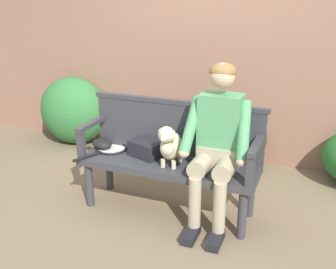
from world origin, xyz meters
name	(u,v)px	position (x,y,z in m)	size (l,w,h in m)	color
ground_plane	(168,210)	(0.00, 0.00, 0.00)	(40.00, 40.00, 0.00)	#7A664C
brick_garden_fence	(218,37)	(0.00, 1.52, 1.39)	(8.00, 0.30, 2.78)	#936651
hedge_bush_far_right	(74,110)	(-1.76, 1.16, 0.43)	(0.90, 0.69, 0.86)	#337538
hedge_bush_far_left	(234,137)	(0.32, 1.19, 0.34)	(0.72, 0.65, 0.68)	#194C1E
garden_bench	(168,169)	(0.00, 0.00, 0.41)	(1.55, 0.48, 0.47)	#38383D
bench_backrest	(177,127)	(0.00, 0.21, 0.73)	(1.59, 0.06, 0.50)	#38383D
bench_armrest_left_end	(88,133)	(-0.74, -0.09, 0.67)	(0.06, 0.48, 0.28)	#38383D
bench_armrest_right_end	(254,156)	(0.74, -0.09, 0.67)	(0.06, 0.48, 0.28)	#38383D
person_seated	(218,139)	(0.43, -0.01, 0.74)	(0.56, 0.64, 1.34)	black
dog_on_bench	(170,145)	(0.04, -0.07, 0.66)	(0.18, 0.38, 0.37)	beige
tennis_racket	(109,149)	(-0.60, 0.04, 0.48)	(0.38, 0.58, 0.03)	black
baseball_glove	(102,143)	(-0.69, 0.07, 0.52)	(0.22, 0.17, 0.09)	black
sports_bag	(146,149)	(-0.23, 0.05, 0.54)	(0.28, 0.20, 0.14)	#232328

